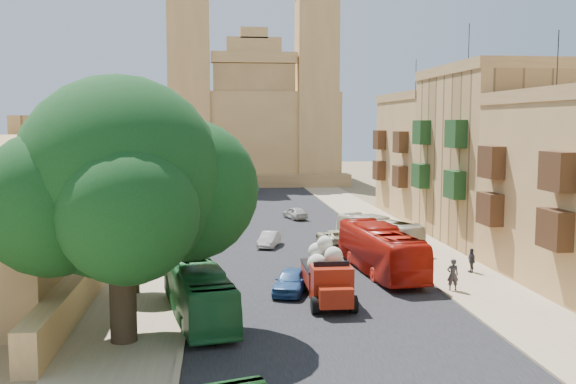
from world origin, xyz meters
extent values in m
plane|color=olive|center=(0.00, 0.00, 0.00)|extent=(260.00, 260.00, 0.00)
cube|color=black|center=(0.00, 30.00, 0.01)|extent=(14.00, 140.00, 0.01)
cube|color=tan|center=(9.50, 30.00, 0.01)|extent=(5.00, 140.00, 0.01)
cube|color=tan|center=(-9.50, 30.00, 0.01)|extent=(5.00, 140.00, 0.01)
cube|color=tan|center=(7.00, 30.00, 0.06)|extent=(0.25, 140.00, 0.12)
cube|color=tan|center=(-7.00, 30.00, 0.06)|extent=(0.25, 140.00, 0.12)
cylinder|color=black|center=(15.00, 13.80, 13.10)|extent=(0.06, 0.06, 3.60)
cube|color=#452917|center=(11.55, 7.08, 3.99)|extent=(0.90, 2.20, 2.00)
cube|color=#452917|center=(11.55, 14.92, 3.99)|extent=(0.90, 2.20, 2.00)
cube|color=#452917|center=(11.55, 7.08, 6.93)|extent=(0.90, 2.20, 2.00)
cube|color=#452917|center=(11.55, 14.92, 6.93)|extent=(0.90, 2.20, 2.00)
cube|color=tan|center=(16.00, 25.00, 6.50)|extent=(8.00, 14.00, 13.00)
cube|color=#9E7645|center=(16.00, 25.00, 13.40)|extent=(8.20, 14.00, 0.80)
cylinder|color=black|center=(15.00, 27.80, 15.60)|extent=(0.06, 0.06, 3.60)
cube|color=#1A411C|center=(11.55, 21.08, 4.94)|extent=(0.90, 2.20, 2.00)
cube|color=#1A411C|center=(11.55, 28.92, 4.94)|extent=(0.90, 2.20, 2.00)
cube|color=#1A411C|center=(11.55, 21.08, 8.58)|extent=(0.90, 2.20, 2.00)
cube|color=#1A411C|center=(11.55, 28.92, 8.58)|extent=(0.90, 2.20, 2.00)
cube|color=tan|center=(16.00, 39.00, 5.75)|extent=(8.00, 14.00, 11.50)
cube|color=#9E7645|center=(16.00, 39.00, 11.90)|extent=(8.20, 14.00, 0.80)
cylinder|color=black|center=(15.00, 41.80, 14.10)|extent=(0.06, 0.06, 3.60)
cube|color=#452917|center=(11.55, 35.08, 4.37)|extent=(0.90, 2.20, 2.00)
cube|color=#452917|center=(11.55, 42.92, 4.37)|extent=(0.90, 2.20, 2.00)
cube|color=#452917|center=(11.55, 35.08, 7.59)|extent=(0.90, 2.20, 2.00)
cube|color=#452917|center=(11.55, 42.92, 7.59)|extent=(0.90, 2.20, 2.00)
cube|color=tan|center=(-12.50, 20.00, 0.90)|extent=(1.00, 40.00, 1.80)
cube|color=#9E7645|center=(-18.00, 18.00, 4.20)|extent=(10.00, 28.00, 8.40)
cube|color=tan|center=(-18.00, 44.00, 5.00)|extent=(10.00, 22.00, 10.00)
cube|color=tan|center=(0.00, 81.00, 7.00)|extent=(26.00, 20.00, 14.00)
cube|color=#9E7645|center=(0.00, 70.50, 0.90)|extent=(28.00, 4.00, 1.80)
cube|color=#9E7645|center=(0.00, 72.20, 10.00)|extent=(12.00, 2.00, 16.00)
cube|color=tan|center=(0.00, 72.20, 18.90)|extent=(12.60, 2.40, 1.60)
cube|color=tan|center=(0.00, 72.20, 20.60)|extent=(8.00, 2.00, 2.40)
cube|color=tan|center=(0.00, 72.20, 22.40)|extent=(4.00, 2.00, 1.60)
cube|color=tan|center=(-9.50, 73.50, 14.50)|extent=(6.00, 6.00, 29.00)
cube|color=tan|center=(9.50, 73.50, 14.50)|extent=(6.00, 6.00, 29.00)
cylinder|color=#332719|center=(-9.50, 4.00, 2.16)|extent=(1.14, 1.14, 4.33)
sphere|color=black|center=(-9.50, 4.00, 7.06)|extent=(8.66, 8.66, 8.66)
sphere|color=black|center=(-6.77, 5.37, 6.38)|extent=(6.38, 6.38, 6.38)
sphere|color=black|center=(-12.01, 2.97, 6.15)|extent=(5.92, 5.92, 5.92)
sphere|color=black|center=(-8.82, 1.27, 5.92)|extent=(5.47, 5.47, 5.47)
sphere|color=black|center=(-10.75, 6.51, 7.97)|extent=(5.01, 5.01, 5.01)
cylinder|color=#332719|center=(-10.00, 12.00, 1.19)|extent=(0.44, 0.44, 2.38)
sphere|color=black|center=(-10.00, 12.00, 3.60)|extent=(3.47, 3.47, 3.47)
cylinder|color=#332719|center=(-10.00, 24.00, 1.06)|extent=(0.44, 0.44, 2.13)
sphere|color=black|center=(-10.00, 24.00, 3.21)|extent=(3.09, 3.09, 3.09)
cylinder|color=#332719|center=(-10.00, 36.00, 1.16)|extent=(0.44, 0.44, 2.31)
sphere|color=black|center=(-10.00, 36.00, 3.49)|extent=(3.36, 3.36, 3.36)
cylinder|color=#332719|center=(-10.00, 48.00, 1.24)|extent=(0.44, 0.44, 2.48)
sphere|color=black|center=(-10.00, 48.00, 3.74)|extent=(3.60, 3.60, 3.60)
cube|color=maroon|center=(0.25, 10.12, 1.21)|extent=(2.15, 3.50, 0.87)
cube|color=black|center=(0.25, 10.12, 1.69)|extent=(2.20, 3.55, 0.12)
cube|color=maroon|center=(0.24, 7.89, 1.31)|extent=(2.04, 1.66, 1.74)
cube|color=maroon|center=(0.23, 6.73, 0.92)|extent=(1.65, 1.17, 0.97)
cube|color=black|center=(0.24, 7.89, 1.98)|extent=(1.84, 0.11, 0.87)
cylinder|color=black|center=(-0.74, 7.02, 0.44)|extent=(0.34, 0.87, 0.87)
cylinder|color=black|center=(1.20, 7.01, 0.44)|extent=(0.34, 0.87, 0.87)
cylinder|color=black|center=(-0.71, 11.28, 0.44)|extent=(0.34, 0.87, 0.87)
cylinder|color=black|center=(1.23, 11.27, 0.44)|extent=(0.34, 0.87, 0.87)
sphere|color=beige|center=(-0.24, 9.54, 1.94)|extent=(1.07, 1.07, 1.07)
sphere|color=beige|center=(0.73, 9.82, 1.94)|extent=(1.07, 1.07, 1.07)
sphere|color=beige|center=(0.25, 10.70, 1.94)|extent=(1.07, 1.07, 1.07)
sphere|color=beige|center=(-0.14, 10.22, 2.47)|extent=(0.97, 0.97, 0.97)
sphere|color=beige|center=(0.58, 9.24, 2.42)|extent=(0.97, 0.97, 0.97)
sphere|color=beige|center=(0.25, 10.02, 2.90)|extent=(0.87, 0.87, 0.87)
cube|color=#495B22|center=(6.50, 21.73, 0.87)|extent=(2.92, 4.56, 1.74)
cylinder|color=black|center=(6.11, 20.09, 0.35)|extent=(0.46, 0.75, 0.70)
cylinder|color=black|center=(7.70, 20.55, 0.35)|extent=(0.46, 0.75, 0.70)
cylinder|color=black|center=(5.30, 22.92, 0.35)|extent=(0.46, 0.75, 0.70)
cylinder|color=black|center=(6.89, 23.37, 0.35)|extent=(0.46, 0.75, 0.70)
imported|color=#1F6730|center=(-6.42, 7.00, 1.32)|extent=(3.97, 9.73, 2.64)
imported|color=#B5180C|center=(4.63, 15.11, 1.47)|extent=(3.38, 10.76, 2.95)
imported|color=beige|center=(6.50, 23.12, 1.17)|extent=(5.25, 8.42, 2.33)
imported|color=#32609F|center=(-1.46, 11.05, 0.68)|extent=(2.71, 4.26, 1.35)
imported|color=beige|center=(-1.60, 24.50, 0.56)|extent=(2.16, 3.59, 1.12)
imported|color=beige|center=(3.41, 25.22, 0.54)|extent=(2.51, 4.13, 1.07)
imported|color=navy|center=(-4.11, 39.56, 0.68)|extent=(2.77, 4.94, 1.35)
imported|color=beige|center=(2.02, 38.24, 0.60)|extent=(2.41, 3.81, 1.21)
imported|color=#415C99|center=(-1.25, 61.46, 0.64)|extent=(2.76, 4.08, 1.27)
imported|color=#2D2B2F|center=(7.61, 10.59, 0.90)|extent=(0.69, 0.48, 1.81)
imported|color=#303137|center=(10.36, 14.68, 0.77)|extent=(0.42, 0.92, 1.54)
camera|label=1|loc=(-5.37, -23.37, 9.36)|focal=40.00mm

